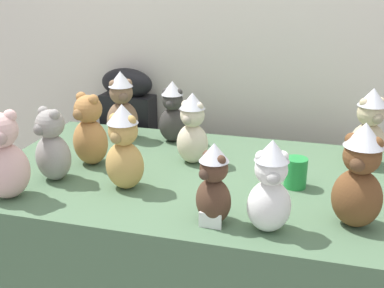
% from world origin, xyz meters
% --- Properties ---
extents(wall_back, '(7.00, 0.08, 2.60)m').
position_xyz_m(wall_back, '(0.00, 0.97, 1.30)').
color(wall_back, silver).
rests_on(wall_back, ground_plane).
extents(display_table, '(1.56, 0.95, 0.74)m').
position_xyz_m(display_table, '(0.00, 0.25, 0.37)').
color(display_table, '#4C6B4C').
rests_on(display_table, ground_plane).
extents(instrument_case, '(0.29, 0.14, 1.00)m').
position_xyz_m(instrument_case, '(-0.51, 0.85, 0.51)').
color(instrument_case, black).
rests_on(instrument_case, ground_plane).
extents(teddy_bear_honey, '(0.16, 0.14, 0.31)m').
position_xyz_m(teddy_bear_honey, '(-0.20, 0.06, 0.89)').
color(teddy_bear_honey, tan).
rests_on(teddy_bear_honey, display_table).
extents(teddy_bear_cream, '(0.15, 0.14, 0.29)m').
position_xyz_m(teddy_bear_cream, '(-0.03, 0.36, 0.88)').
color(teddy_bear_cream, beige).
rests_on(teddy_bear_cream, display_table).
extents(teddy_bear_ash, '(0.18, 0.17, 0.28)m').
position_xyz_m(teddy_bear_ash, '(-0.48, 0.06, 0.87)').
color(teddy_bear_ash, gray).
rests_on(teddy_bear_ash, display_table).
extents(teddy_bear_snow, '(0.16, 0.14, 0.29)m').
position_xyz_m(teddy_bear_snow, '(0.33, -0.10, 0.88)').
color(teddy_bear_snow, white).
rests_on(teddy_bear_snow, display_table).
extents(teddy_bear_caramel, '(0.19, 0.17, 0.29)m').
position_xyz_m(teddy_bear_caramel, '(-0.42, 0.24, 0.87)').
color(teddy_bear_caramel, '#B27A42').
rests_on(teddy_bear_caramel, display_table).
extents(teddy_bear_cocoa, '(0.15, 0.15, 0.26)m').
position_xyz_m(teddy_bear_cocoa, '(0.16, -0.09, 0.87)').
color(teddy_bear_cocoa, '#4C3323').
rests_on(teddy_bear_cocoa, display_table).
extents(teddy_bear_mocha, '(0.19, 0.18, 0.31)m').
position_xyz_m(teddy_bear_mocha, '(-0.41, 0.55, 0.89)').
color(teddy_bear_mocha, '#7F6047').
rests_on(teddy_bear_mocha, display_table).
extents(teddy_bear_chestnut, '(0.18, 0.16, 0.33)m').
position_xyz_m(teddy_bear_chestnut, '(0.58, 0.00, 0.90)').
color(teddy_bear_chestnut, brown).
rests_on(teddy_bear_chestnut, display_table).
extents(teddy_bear_charcoal, '(0.13, 0.11, 0.28)m').
position_xyz_m(teddy_bear_charcoal, '(-0.18, 0.58, 0.87)').
color(teddy_bear_charcoal, '#383533').
rests_on(teddy_bear_charcoal, display_table).
extents(teddy_bear_blush, '(0.21, 0.20, 0.31)m').
position_xyz_m(teddy_bear_blush, '(-0.55, -0.11, 0.88)').
color(teddy_bear_blush, beige).
rests_on(teddy_bear_blush, display_table).
extents(teddy_bear_sand, '(0.18, 0.17, 0.32)m').
position_xyz_m(teddy_bear_sand, '(0.65, 0.51, 0.89)').
color(teddy_bear_sand, '#CCB78E').
rests_on(teddy_bear_sand, display_table).
extents(party_cup_green, '(0.08, 0.08, 0.11)m').
position_xyz_m(party_cup_green, '(0.39, 0.23, 0.79)').
color(party_cup_green, '#238C3D').
rests_on(party_cup_green, display_table).
extents(name_card_front_left, '(0.07, 0.01, 0.05)m').
position_xyz_m(name_card_front_left, '(0.16, -0.13, 0.76)').
color(name_card_front_left, white).
rests_on(name_card_front_left, display_table).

